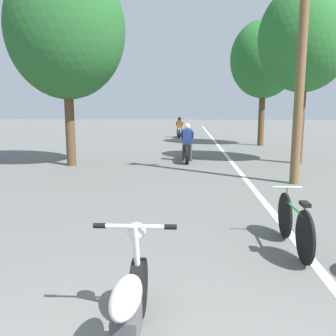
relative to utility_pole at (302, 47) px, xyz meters
name	(u,v)px	position (x,y,z in m)	size (l,w,h in m)	color
lane_stripe_edge	(228,157)	(-1.20, 5.01, -3.51)	(0.14, 48.00, 0.01)	white
utility_pole	(302,47)	(0.00, 0.00, 0.00)	(1.10, 0.24, 6.84)	brown
roadside_tree_right_near	(305,39)	(1.17, 3.59, 0.84)	(3.20, 2.88, 6.22)	#513A23
roadside_tree_right_far	(264,59)	(1.08, 9.86, 0.97)	(3.48, 3.13, 6.51)	#513A23
roadside_tree_left	(66,30)	(-6.93, 2.68, 1.03)	(3.96, 3.56, 6.84)	#513A23
motorcycle_foreground	(127,315)	(-3.33, -6.95, -3.12)	(0.75, 1.94, 0.99)	black
motorcycle_rider_lead	(187,147)	(-2.87, 3.93, -2.98)	(0.50, 2.15, 1.43)	black
motorcycle_rider_far	(180,130)	(-3.40, 14.76, -2.98)	(0.50, 2.04, 1.40)	black
bicycle_parked	(294,224)	(-1.34, -4.56, -3.13)	(0.44, 1.67, 0.83)	black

